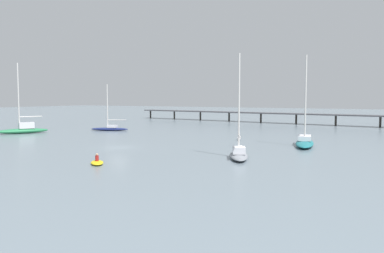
{
  "coord_description": "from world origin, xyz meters",
  "views": [
    {
      "loc": [
        34.5,
        -42.4,
        6.92
      ],
      "look_at": [
        0.0,
        20.88,
        1.5
      ],
      "focal_mm": 36.94,
      "sensor_mm": 36.0,
      "label": 1
    }
  ],
  "objects_px": {
    "sailboat_navy": "(110,128)",
    "sailboat_teal": "(305,141)",
    "sailboat_gray": "(239,152)",
    "dinghy_yellow": "(97,162)",
    "mooring_buoy_outer": "(241,148)",
    "mooring_buoy_mid": "(238,138)",
    "pier": "(316,112)",
    "sailboat_green": "(23,129)"
  },
  "relations": [
    {
      "from": "sailboat_teal",
      "to": "mooring_buoy_mid",
      "type": "height_order",
      "value": "sailboat_teal"
    },
    {
      "from": "pier",
      "to": "sailboat_gray",
      "type": "height_order",
      "value": "sailboat_gray"
    },
    {
      "from": "pier",
      "to": "mooring_buoy_outer",
      "type": "relative_size",
      "value": 124.54
    },
    {
      "from": "sailboat_navy",
      "to": "mooring_buoy_outer",
      "type": "bearing_deg",
      "value": -23.3
    },
    {
      "from": "pier",
      "to": "sailboat_teal",
      "type": "relative_size",
      "value": 6.35
    },
    {
      "from": "sailboat_teal",
      "to": "dinghy_yellow",
      "type": "xyz_separation_m",
      "value": [
        -15.27,
        -25.64,
        -0.5
      ]
    },
    {
      "from": "sailboat_navy",
      "to": "sailboat_green",
      "type": "xyz_separation_m",
      "value": [
        -10.43,
        -12.65,
        0.29
      ]
    },
    {
      "from": "sailboat_gray",
      "to": "sailboat_green",
      "type": "xyz_separation_m",
      "value": [
        -47.31,
        8.76,
        0.18
      ]
    },
    {
      "from": "pier",
      "to": "sailboat_teal",
      "type": "xyz_separation_m",
      "value": [
        7.25,
        -44.14,
        -2.58
      ]
    },
    {
      "from": "sailboat_teal",
      "to": "mooring_buoy_outer",
      "type": "relative_size",
      "value": 19.61
    },
    {
      "from": "sailboat_navy",
      "to": "mooring_buoy_outer",
      "type": "distance_m",
      "value": 37.65
    },
    {
      "from": "sailboat_gray",
      "to": "mooring_buoy_mid",
      "type": "xyz_separation_m",
      "value": [
        -7.02,
        17.4,
        -0.39
      ]
    },
    {
      "from": "sailboat_navy",
      "to": "mooring_buoy_mid",
      "type": "relative_size",
      "value": 15.75
    },
    {
      "from": "sailboat_gray",
      "to": "mooring_buoy_mid",
      "type": "relative_size",
      "value": 19.67
    },
    {
      "from": "sailboat_gray",
      "to": "dinghy_yellow",
      "type": "xyz_separation_m",
      "value": [
        -11.29,
        -10.73,
        -0.48
      ]
    },
    {
      "from": "sailboat_navy",
      "to": "mooring_buoy_mid",
      "type": "xyz_separation_m",
      "value": [
        29.87,
        -4.02,
        -0.28
      ]
    },
    {
      "from": "sailboat_gray",
      "to": "mooring_buoy_outer",
      "type": "xyz_separation_m",
      "value": [
        -2.31,
        6.52,
        -0.37
      ]
    },
    {
      "from": "pier",
      "to": "sailboat_navy",
      "type": "xyz_separation_m",
      "value": [
        -33.61,
        -37.63,
        -2.7
      ]
    },
    {
      "from": "pier",
      "to": "sailboat_green",
      "type": "distance_m",
      "value": 66.88
    },
    {
      "from": "pier",
      "to": "mooring_buoy_mid",
      "type": "height_order",
      "value": "pier"
    },
    {
      "from": "sailboat_navy",
      "to": "dinghy_yellow",
      "type": "relative_size",
      "value": 3.28
    },
    {
      "from": "sailboat_navy",
      "to": "mooring_buoy_mid",
      "type": "distance_m",
      "value": 30.14
    },
    {
      "from": "sailboat_gray",
      "to": "sailboat_green",
      "type": "bearing_deg",
      "value": 169.51
    },
    {
      "from": "mooring_buoy_outer",
      "to": "sailboat_teal",
      "type": "bearing_deg",
      "value": 53.11
    },
    {
      "from": "pier",
      "to": "sailboat_teal",
      "type": "bearing_deg",
      "value": -80.67
    },
    {
      "from": "mooring_buoy_mid",
      "to": "dinghy_yellow",
      "type": "bearing_deg",
      "value": -98.63
    },
    {
      "from": "sailboat_navy",
      "to": "mooring_buoy_outer",
      "type": "relative_size",
      "value": 14.62
    },
    {
      "from": "mooring_buoy_mid",
      "to": "mooring_buoy_outer",
      "type": "height_order",
      "value": "mooring_buoy_outer"
    },
    {
      "from": "sailboat_teal",
      "to": "dinghy_yellow",
      "type": "height_order",
      "value": "sailboat_teal"
    },
    {
      "from": "sailboat_green",
      "to": "mooring_buoy_outer",
      "type": "relative_size",
      "value": 20.51
    },
    {
      "from": "dinghy_yellow",
      "to": "mooring_buoy_mid",
      "type": "bearing_deg",
      "value": 81.37
    },
    {
      "from": "pier",
      "to": "sailboat_gray",
      "type": "distance_m",
      "value": 59.19
    },
    {
      "from": "pier",
      "to": "mooring_buoy_mid",
      "type": "distance_m",
      "value": 41.92
    },
    {
      "from": "sailboat_navy",
      "to": "sailboat_teal",
      "type": "xyz_separation_m",
      "value": [
        40.87,
        -6.51,
        0.12
      ]
    },
    {
      "from": "mooring_buoy_outer",
      "to": "mooring_buoy_mid",
      "type": "bearing_deg",
      "value": 113.43
    },
    {
      "from": "sailboat_gray",
      "to": "sailboat_green",
      "type": "relative_size",
      "value": 0.89
    },
    {
      "from": "sailboat_green",
      "to": "dinghy_yellow",
      "type": "bearing_deg",
      "value": -28.42
    },
    {
      "from": "mooring_buoy_mid",
      "to": "sailboat_green",
      "type": "bearing_deg",
      "value": -167.91
    },
    {
      "from": "pier",
      "to": "sailboat_gray",
      "type": "xyz_separation_m",
      "value": [
        3.27,
        -59.04,
        -2.59
      ]
    },
    {
      "from": "sailboat_teal",
      "to": "mooring_buoy_mid",
      "type": "distance_m",
      "value": 11.29
    },
    {
      "from": "sailboat_navy",
      "to": "sailboat_teal",
      "type": "relative_size",
      "value": 0.75
    },
    {
      "from": "dinghy_yellow",
      "to": "pier",
      "type": "bearing_deg",
      "value": 83.45
    }
  ]
}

